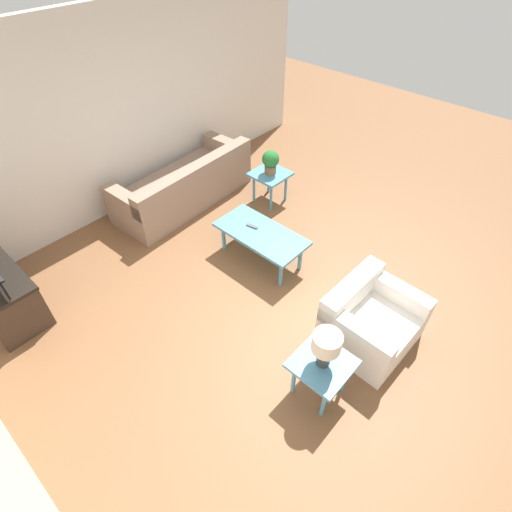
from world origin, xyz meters
name	(u,v)px	position (x,y,z in m)	size (l,w,h in m)	color
ground_plane	(284,294)	(0.00, 0.00, 0.00)	(14.00, 14.00, 0.00)	brown
wall_right	(116,115)	(3.06, 0.00, 1.35)	(0.12, 7.20, 2.70)	silver
sofa	(185,186)	(2.36, -0.48, 0.28)	(0.98, 2.24, 0.75)	gray
armchair	(369,321)	(-1.06, -0.12, 0.29)	(0.84, 0.93, 0.70)	silver
coffee_table	(261,235)	(0.64, -0.29, 0.40)	(1.19, 0.58, 0.45)	teal
side_table_plant	(270,177)	(1.42, -1.37, 0.42)	(0.52, 0.52, 0.50)	teal
side_table_lamp	(322,367)	(-1.04, 0.75, 0.42)	(0.52, 0.52, 0.50)	teal
tv_stand_chest	(2,296)	(2.13, 2.36, 0.32)	(1.00, 0.56, 0.61)	#38281E
potted_plant	(271,161)	(1.42, -1.37, 0.70)	(0.25, 0.25, 0.36)	brown
table_lamp	(326,346)	(-1.04, 0.75, 0.77)	(0.26, 0.26, 0.40)	#333333
remote_control	(252,226)	(0.80, -0.30, 0.46)	(0.16, 0.07, 0.02)	#4C4C51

